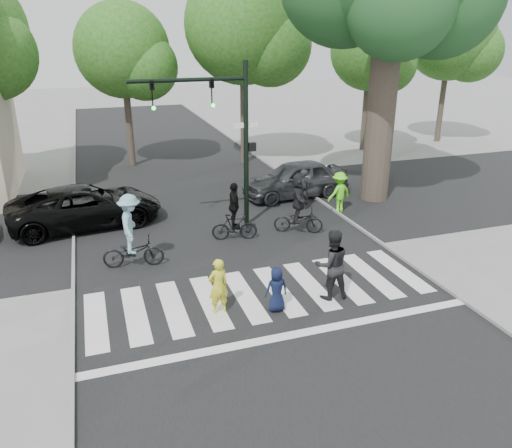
{
  "coord_description": "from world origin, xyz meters",
  "views": [
    {
      "loc": [
        -4.12,
        -10.71,
        6.92
      ],
      "look_at": [
        0.5,
        3.0,
        1.3
      ],
      "focal_mm": 35.0,
      "sensor_mm": 36.0,
      "label": 1
    }
  ],
  "objects_px": {
    "car_grey": "(295,179)",
    "pedestrian_adult": "(332,265)",
    "pedestrian_child": "(277,289)",
    "cyclist_left": "(132,236)",
    "pedestrian_woman": "(218,286)",
    "cyclist_mid": "(234,217)",
    "car_suv": "(86,206)",
    "traffic_signal": "(223,123)",
    "cyclist_right": "(299,206)"
  },
  "relations": [
    {
      "from": "cyclist_left",
      "to": "pedestrian_adult",
      "type": "bearing_deg",
      "value": -36.95
    },
    {
      "from": "traffic_signal",
      "to": "pedestrian_woman",
      "type": "relative_size",
      "value": 3.91
    },
    {
      "from": "pedestrian_woman",
      "to": "pedestrian_child",
      "type": "xyz_separation_m",
      "value": [
        1.46,
        -0.4,
        -0.15
      ]
    },
    {
      "from": "pedestrian_child",
      "to": "pedestrian_adult",
      "type": "height_order",
      "value": "pedestrian_adult"
    },
    {
      "from": "cyclist_mid",
      "to": "car_suv",
      "type": "distance_m",
      "value": 5.81
    },
    {
      "from": "pedestrian_child",
      "to": "cyclist_right",
      "type": "height_order",
      "value": "cyclist_right"
    },
    {
      "from": "pedestrian_woman",
      "to": "car_suv",
      "type": "xyz_separation_m",
      "value": [
        -3.14,
        7.67,
        0.0
      ]
    },
    {
      "from": "pedestrian_adult",
      "to": "cyclist_left",
      "type": "height_order",
      "value": "cyclist_left"
    },
    {
      "from": "car_suv",
      "to": "traffic_signal",
      "type": "bearing_deg",
      "value": -118.51
    },
    {
      "from": "traffic_signal",
      "to": "car_grey",
      "type": "distance_m",
      "value": 5.69
    },
    {
      "from": "car_suv",
      "to": "cyclist_mid",
      "type": "bearing_deg",
      "value": -129.76
    },
    {
      "from": "cyclist_left",
      "to": "pedestrian_woman",
      "type": "bearing_deg",
      "value": -62.42
    },
    {
      "from": "car_grey",
      "to": "pedestrian_adult",
      "type": "bearing_deg",
      "value": -20.71
    },
    {
      "from": "traffic_signal",
      "to": "pedestrian_woman",
      "type": "height_order",
      "value": "traffic_signal"
    },
    {
      "from": "traffic_signal",
      "to": "pedestrian_woman",
      "type": "bearing_deg",
      "value": -106.89
    },
    {
      "from": "car_suv",
      "to": "pedestrian_child",
      "type": "bearing_deg",
      "value": -157.72
    },
    {
      "from": "cyclist_left",
      "to": "car_suv",
      "type": "relative_size",
      "value": 0.43
    },
    {
      "from": "pedestrian_child",
      "to": "pedestrian_adult",
      "type": "xyz_separation_m",
      "value": [
        1.66,
        0.17,
        0.38
      ]
    },
    {
      "from": "pedestrian_adult",
      "to": "cyclist_left",
      "type": "bearing_deg",
      "value": -32.5
    },
    {
      "from": "pedestrian_woman",
      "to": "cyclist_left",
      "type": "xyz_separation_m",
      "value": [
        -1.83,
        3.5,
        0.26
      ]
    },
    {
      "from": "pedestrian_adult",
      "to": "car_grey",
      "type": "relative_size",
      "value": 0.43
    },
    {
      "from": "cyclist_right",
      "to": "car_grey",
      "type": "xyz_separation_m",
      "value": [
        1.53,
        4.0,
        -0.2
      ]
    },
    {
      "from": "pedestrian_adult",
      "to": "car_suv",
      "type": "relative_size",
      "value": 0.36
    },
    {
      "from": "car_suv",
      "to": "pedestrian_woman",
      "type": "bearing_deg",
      "value": -165.15
    },
    {
      "from": "pedestrian_adult",
      "to": "car_suv",
      "type": "bearing_deg",
      "value": -47.13
    },
    {
      "from": "pedestrian_child",
      "to": "car_grey",
      "type": "relative_size",
      "value": 0.26
    },
    {
      "from": "pedestrian_woman",
      "to": "pedestrian_child",
      "type": "distance_m",
      "value": 1.52
    },
    {
      "from": "pedestrian_adult",
      "to": "cyclist_mid",
      "type": "height_order",
      "value": "cyclist_mid"
    },
    {
      "from": "pedestrian_woman",
      "to": "traffic_signal",
      "type": "bearing_deg",
      "value": -117.65
    },
    {
      "from": "pedestrian_woman",
      "to": "car_suv",
      "type": "relative_size",
      "value": 0.28
    },
    {
      "from": "pedestrian_child",
      "to": "cyclist_left",
      "type": "distance_m",
      "value": 5.11
    },
    {
      "from": "cyclist_left",
      "to": "cyclist_mid",
      "type": "bearing_deg",
      "value": 16.49
    },
    {
      "from": "pedestrian_woman",
      "to": "car_suv",
      "type": "height_order",
      "value": "car_suv"
    },
    {
      "from": "pedestrian_child",
      "to": "car_suv",
      "type": "relative_size",
      "value": 0.22
    },
    {
      "from": "traffic_signal",
      "to": "car_suv",
      "type": "distance_m",
      "value": 6.11
    },
    {
      "from": "pedestrian_child",
      "to": "pedestrian_adult",
      "type": "distance_m",
      "value": 1.71
    },
    {
      "from": "cyclist_left",
      "to": "car_suv",
      "type": "xyz_separation_m",
      "value": [
        -1.31,
        4.17,
        -0.25
      ]
    },
    {
      "from": "cyclist_mid",
      "to": "car_suv",
      "type": "relative_size",
      "value": 0.38
    },
    {
      "from": "cyclist_left",
      "to": "car_grey",
      "type": "height_order",
      "value": "cyclist_left"
    },
    {
      "from": "cyclist_right",
      "to": "car_suv",
      "type": "xyz_separation_m",
      "value": [
        -7.31,
        3.2,
        -0.24
      ]
    },
    {
      "from": "pedestrian_child",
      "to": "car_grey",
      "type": "bearing_deg",
      "value": -114.94
    },
    {
      "from": "pedestrian_woman",
      "to": "pedestrian_adult",
      "type": "bearing_deg",
      "value": 165.13
    },
    {
      "from": "cyclist_left",
      "to": "cyclist_right",
      "type": "xyz_separation_m",
      "value": [
        5.99,
        0.97,
        -0.02
      ]
    },
    {
      "from": "pedestrian_child",
      "to": "cyclist_left",
      "type": "height_order",
      "value": "cyclist_left"
    },
    {
      "from": "traffic_signal",
      "to": "cyclist_mid",
      "type": "relative_size",
      "value": 2.88
    },
    {
      "from": "pedestrian_child",
      "to": "car_grey",
      "type": "distance_m",
      "value": 9.83
    },
    {
      "from": "pedestrian_woman",
      "to": "cyclist_left",
      "type": "relative_size",
      "value": 0.65
    },
    {
      "from": "pedestrian_woman",
      "to": "pedestrian_adult",
      "type": "xyz_separation_m",
      "value": [
        3.12,
        -0.22,
        0.24
      ]
    },
    {
      "from": "cyclist_mid",
      "to": "car_suv",
      "type": "xyz_separation_m",
      "value": [
        -4.91,
        3.11,
        -0.09
      ]
    },
    {
      "from": "pedestrian_woman",
      "to": "cyclist_mid",
      "type": "bearing_deg",
      "value": -121.96
    }
  ]
}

